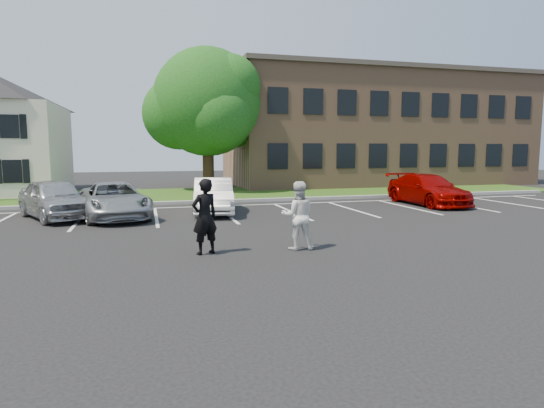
% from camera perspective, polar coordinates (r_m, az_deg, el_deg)
% --- Properties ---
extents(ground_plane, '(90.00, 90.00, 0.00)m').
position_cam_1_polar(ground_plane, '(11.05, 1.39, -7.06)').
color(ground_plane, black).
rests_on(ground_plane, ground).
extents(curb, '(40.00, 0.30, 0.15)m').
position_cam_1_polar(curb, '(22.62, -7.45, 0.31)').
color(curb, gray).
rests_on(curb, ground).
extents(grass_strip, '(44.00, 8.00, 0.08)m').
position_cam_1_polar(grass_strip, '(26.57, -8.66, 1.21)').
color(grass_strip, '#163F0C').
rests_on(grass_strip, ground).
extents(stall_lines, '(34.00, 5.36, 0.01)m').
position_cam_1_polar(stall_lines, '(19.91, -2.22, -0.74)').
color(stall_lines, silver).
rests_on(stall_lines, ground).
extents(office_building, '(22.40, 10.40, 8.30)m').
position_cam_1_polar(office_building, '(36.54, 12.64, 9.14)').
color(office_building, '#966E50').
rests_on(office_building, ground).
extents(tree, '(7.80, 7.20, 8.80)m').
position_cam_1_polar(tree, '(28.91, -7.98, 12.22)').
color(tree, black).
rests_on(tree, ground).
extents(man_black_suit, '(0.83, 0.70, 1.93)m').
position_cam_1_polar(man_black_suit, '(11.62, -8.44, -1.57)').
color(man_black_suit, black).
rests_on(man_black_suit, ground).
extents(man_white_shirt, '(0.99, 0.84, 1.82)m').
position_cam_1_polar(man_white_shirt, '(12.06, 3.26, -1.46)').
color(man_white_shirt, silver).
rests_on(man_white_shirt, ground).
extents(car_silver_west, '(3.62, 4.83, 1.53)m').
position_cam_1_polar(car_silver_west, '(19.31, -25.63, 0.61)').
color(car_silver_west, '#AFAFB3').
rests_on(car_silver_west, ground).
extents(car_silver_minivan, '(3.17, 5.31, 1.38)m').
position_cam_1_polar(car_silver_minivan, '(18.60, -19.18, 0.45)').
color(car_silver_minivan, '#9EA0A5').
rests_on(car_silver_minivan, ground).
extents(car_white_sedan, '(2.08, 4.57, 1.45)m').
position_cam_1_polar(car_white_sedan, '(19.06, -7.38, 1.05)').
color(car_white_sedan, silver).
rests_on(car_white_sedan, ground).
extents(car_red_compact, '(2.08, 5.01, 1.45)m').
position_cam_1_polar(car_red_compact, '(22.99, 18.97, 1.72)').
color(car_red_compact, '#8C0300').
rests_on(car_red_compact, ground).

